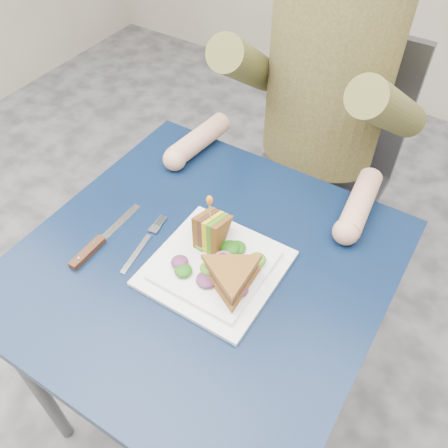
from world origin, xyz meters
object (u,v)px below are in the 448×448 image
Objects in this scene: diner at (329,63)px; sandwich_upright at (211,231)px; table at (203,283)px; sandwich_flat at (232,276)px; fork at (143,245)px; knife at (94,246)px; plate at (215,267)px; chair at (324,154)px.

diner is 5.73× the size of sandwich_upright.
diner is at bearing 90.00° from table.
diner is at bearing 98.26° from sandwich_flat.
knife is at bearing -143.41° from fork.
plate is 2.00× the size of sandwich_upright.
chair is 0.71m from sandwich_upright.
table is 2.88× the size of plate.
chair is 3.58× the size of plate.
plate reaches higher than knife.
sandwich_flat is at bearing -81.74° from diner.
sandwich_flat is at bearing -82.99° from chair.
fork is 0.81× the size of knife.
table is at bearing -90.00° from chair.
fork is at bearing -166.73° from table.
diner is 0.57m from sandwich_upright.
table is 0.72m from chair.
plate is 1.45× the size of fork.
chair is at bearing 90.00° from table.
table is at bearing 175.23° from plate.
sandwich_flat is 1.06× the size of fork.
sandwich_flat is 0.86× the size of knife.
knife is at bearing -167.82° from sandwich_flat.
sandwich_flat reaches higher than plate.
diner is 4.15× the size of fork.
fork is (-0.14, -0.74, 0.19)m from chair.
chair reaches higher than plate.
sandwich_flat is (0.09, -0.03, 0.12)m from table.
fork is (-0.13, -0.07, -0.05)m from sandwich_upright.
sandwich_flat reaches higher than fork.
diner is at bearing 93.39° from plate.
diner is at bearing -90.00° from chair.
plate reaches higher than table.
diner is 2.87× the size of plate.
sandwich_flat reaches higher than knife.
fork is (-0.14, -0.63, -0.18)m from diner.
sandwich_upright reaches higher than table.
sandwich_flat is (0.06, -0.03, 0.04)m from plate.
fork is at bearing -170.36° from plate.
fork is at bearing -100.42° from chair.
chair reaches higher than fork.
fork is at bearing -150.48° from sandwich_upright.
plate is at bearing 9.64° from fork.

